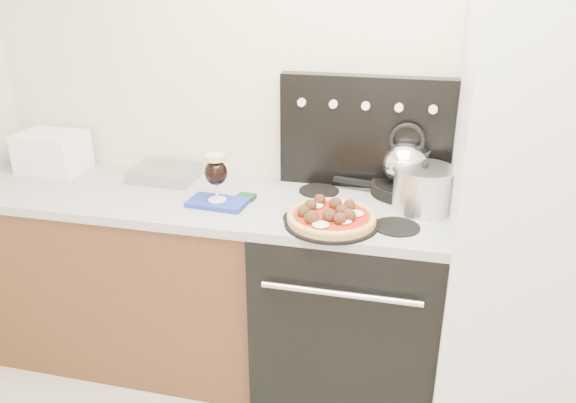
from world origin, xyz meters
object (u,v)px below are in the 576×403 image
(pizza_pan, at_px, (331,223))
(skillet, at_px, (403,189))
(fridge, at_px, (536,220))
(oven_mitt, at_px, (218,203))
(toaster_oven, at_px, (52,152))
(beer_glass, at_px, (216,177))
(base_cabinet, at_px, (129,276))
(tea_kettle, at_px, (406,159))
(pizza, at_px, (332,216))
(stock_pot, at_px, (423,190))
(stove_body, at_px, (350,306))

(pizza_pan, xyz_separation_m, skillet, (0.26, 0.38, 0.02))
(fridge, bearing_deg, oven_mitt, -178.56)
(toaster_oven, distance_m, beer_glass, 0.98)
(toaster_oven, bearing_deg, base_cabinet, -17.21)
(pizza_pan, height_order, tea_kettle, tea_kettle)
(pizza_pan, bearing_deg, toaster_oven, 166.54)
(pizza_pan, bearing_deg, tea_kettle, 56.30)
(pizza, xyz_separation_m, skillet, (0.26, 0.38, -0.01))
(beer_glass, relative_size, pizza, 0.61)
(stock_pot, bearing_deg, skillet, 117.76)
(base_cabinet, height_order, stock_pot, stock_pot)
(fridge, height_order, pizza_pan, fridge)
(stove_body, xyz_separation_m, oven_mitt, (-0.59, -0.06, 0.47))
(base_cabinet, xyz_separation_m, stock_pot, (1.37, 0.02, 0.58))
(pizza_pan, xyz_separation_m, pizza, (0.00, 0.00, 0.03))
(toaster_oven, height_order, pizza, toaster_oven)
(stove_body, xyz_separation_m, toaster_oven, (-1.54, 0.17, 0.56))
(fridge, xyz_separation_m, oven_mitt, (-1.29, -0.03, -0.04))
(stove_body, xyz_separation_m, stock_pot, (0.27, 0.05, 0.57))
(stove_body, relative_size, toaster_oven, 2.85)
(pizza_pan, distance_m, pizza, 0.03)
(tea_kettle, bearing_deg, pizza, -133.15)
(base_cabinet, relative_size, toaster_oven, 4.69)
(oven_mitt, xyz_separation_m, beer_glass, (0.00, 0.00, 0.12))
(pizza, height_order, skillet, pizza)
(base_cabinet, distance_m, skillet, 1.40)
(oven_mitt, distance_m, stock_pot, 0.87)
(fridge, height_order, pizza, fridge)
(pizza_pan, height_order, skillet, skillet)
(fridge, bearing_deg, base_cabinet, 178.41)
(base_cabinet, height_order, beer_glass, beer_glass)
(base_cabinet, bearing_deg, stove_body, -1.30)
(fridge, bearing_deg, stock_pot, 170.27)
(pizza_pan, bearing_deg, base_cabinet, 168.89)
(base_cabinet, bearing_deg, oven_mitt, -9.01)
(tea_kettle, relative_size, stock_pot, 0.95)
(pizza_pan, bearing_deg, skillet, 56.30)
(skillet, relative_size, tea_kettle, 1.24)
(pizza_pan, xyz_separation_m, stock_pot, (0.34, 0.23, 0.08))
(base_cabinet, distance_m, pizza, 1.18)
(toaster_oven, distance_m, stock_pot, 1.81)
(beer_glass, xyz_separation_m, stock_pot, (0.85, 0.11, -0.02))
(base_cabinet, height_order, toaster_oven, toaster_oven)
(stove_body, bearing_deg, skillet, 47.82)
(tea_kettle, bearing_deg, skillet, 0.00)
(stove_body, height_order, oven_mitt, oven_mitt)
(beer_glass, distance_m, pizza_pan, 0.54)
(beer_glass, xyz_separation_m, tea_kettle, (0.77, 0.26, 0.06))
(skillet, bearing_deg, oven_mitt, -161.21)
(tea_kettle, distance_m, stock_pot, 0.19)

